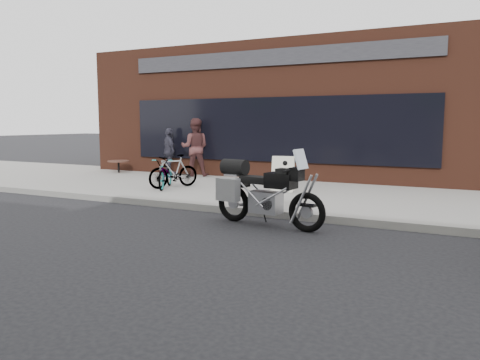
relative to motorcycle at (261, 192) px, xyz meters
name	(u,v)px	position (x,y,z in m)	size (l,w,h in m)	color
ground	(140,274)	(-0.22, -3.29, -0.63)	(120.00, 120.00, 0.00)	black
near_sidewalk	(310,194)	(-0.22, 3.71, -0.56)	(44.00, 6.00, 0.15)	gray
storefront	(317,114)	(-2.22, 10.69, 1.62)	(14.00, 10.07, 4.50)	#53281A
motorcycle	(261,192)	(0.00, 0.00, 0.00)	(2.30, 0.79, 1.46)	black
bicycle_front	(166,173)	(-3.89, 2.48, -0.08)	(0.54, 1.54, 0.81)	gray
bicycle_rear	(173,171)	(-3.77, 2.67, -0.03)	(0.42, 1.50, 0.90)	gray
sandwich_sign	(283,174)	(-0.84, 3.34, -0.02)	(0.67, 0.64, 0.91)	beige
cafe_table	(118,162)	(-7.74, 5.04, -0.08)	(0.75, 0.75, 0.43)	black
cafe_patron_left	(195,147)	(-4.72, 5.31, 0.47)	(0.93, 0.72, 1.91)	#522C2C
cafe_patron_right	(169,151)	(-5.74, 5.31, 0.31)	(0.93, 0.39, 1.59)	#343341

